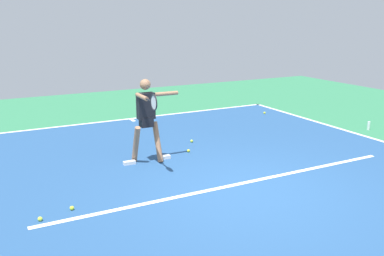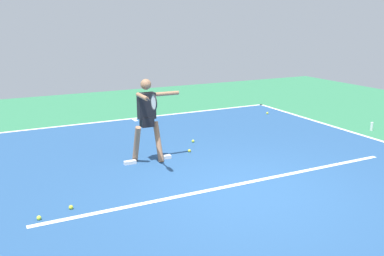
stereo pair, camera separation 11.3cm
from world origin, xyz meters
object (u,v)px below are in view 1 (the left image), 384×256
(tennis_ball_near_service_line, at_px, (265,113))
(water_bottle, at_px, (369,126))
(tennis_player, at_px, (147,116))
(tennis_ball_by_baseline, at_px, (40,219))
(tennis_ball_near_player, at_px, (72,208))
(tennis_ball_centre_court, at_px, (188,151))
(tennis_ball_by_sideline, at_px, (192,141))

(tennis_ball_near_service_line, xyz_separation_m, water_bottle, (-1.27, 2.77, 0.08))
(tennis_player, xyz_separation_m, tennis_ball_by_baseline, (2.32, 1.66, -0.93))
(tennis_ball_near_service_line, distance_m, water_bottle, 3.05)
(tennis_ball_by_baseline, bearing_deg, tennis_player, -144.38)
(tennis_ball_near_service_line, bearing_deg, tennis_player, 27.53)
(tennis_player, distance_m, tennis_ball_near_service_line, 5.48)
(tennis_ball_near_player, bearing_deg, tennis_ball_by_baseline, 17.18)
(tennis_ball_near_player, height_order, water_bottle, water_bottle)
(tennis_ball_near_player, bearing_deg, tennis_ball_near_service_line, -148.82)
(tennis_ball_centre_court, relative_size, water_bottle, 0.30)
(tennis_player, height_order, tennis_ball_near_player, tennis_player)
(tennis_player, xyz_separation_m, tennis_ball_centre_court, (-1.02, -0.20, -0.93))
(tennis_ball_by_baseline, bearing_deg, tennis_ball_by_sideline, -146.32)
(tennis_player, xyz_separation_m, tennis_ball_near_player, (1.84, 1.52, -0.93))
(tennis_ball_by_baseline, relative_size, tennis_ball_near_service_line, 1.00)
(tennis_player, height_order, water_bottle, tennis_player)
(tennis_ball_by_baseline, height_order, water_bottle, water_bottle)
(tennis_ball_by_baseline, xyz_separation_m, tennis_ball_centre_court, (-3.34, -1.87, 0.00))
(tennis_ball_by_baseline, relative_size, tennis_ball_centre_court, 1.00)
(tennis_ball_near_service_line, distance_m, tennis_ball_by_sideline, 3.76)
(tennis_ball_near_service_line, bearing_deg, water_bottle, 114.54)
(tennis_ball_near_service_line, height_order, tennis_ball_by_sideline, same)
(tennis_ball_centre_court, height_order, water_bottle, water_bottle)
(tennis_player, relative_size, tennis_ball_by_baseline, 25.86)
(tennis_ball_by_sideline, bearing_deg, tennis_ball_near_service_line, -153.69)
(tennis_ball_by_sideline, distance_m, water_bottle, 4.77)
(tennis_ball_by_baseline, distance_m, tennis_ball_by_sideline, 4.50)
(tennis_ball_centre_court, xyz_separation_m, water_bottle, (-5.04, 0.48, 0.08))
(tennis_ball_near_service_line, height_order, tennis_ball_centre_court, same)
(tennis_ball_centre_court, bearing_deg, tennis_ball_near_player, 31.01)
(tennis_player, relative_size, water_bottle, 7.76)
(water_bottle, bearing_deg, tennis_ball_centre_court, -5.46)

